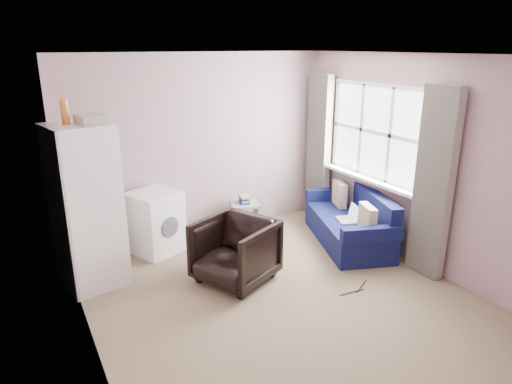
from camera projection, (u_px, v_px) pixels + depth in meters
room at (282, 184)px, 4.56m from camera, size 3.84×4.24×2.54m
armchair at (235, 248)px, 5.13m from camera, size 0.99×1.02×0.80m
fridge at (87, 206)px, 4.93m from camera, size 0.74×0.73×2.06m
washing_machine at (155, 221)px, 5.88m from camera, size 0.75×0.75×0.81m
side_table at (244, 215)px, 6.56m from camera, size 0.50×0.50×0.54m
sofa at (352, 223)px, 6.19m from camera, size 1.26×1.82×0.74m
window_dressing at (368, 163)px, 5.99m from camera, size 0.17×2.62×2.18m
floor_cables at (357, 289)px, 5.05m from camera, size 0.47×0.17×0.01m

